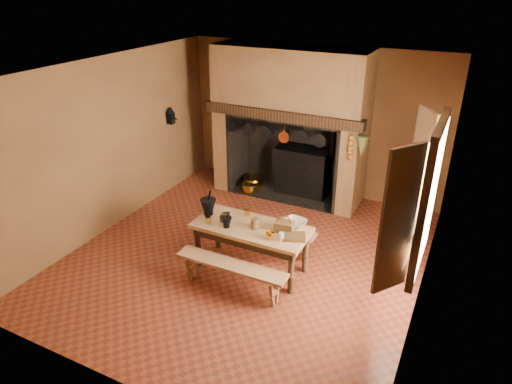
# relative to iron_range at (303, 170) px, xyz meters

# --- Properties ---
(floor) EXTENTS (5.50, 5.50, 0.00)m
(floor) POSITION_rel_iron_range_xyz_m (0.04, -2.45, -0.48)
(floor) COLOR brown
(floor) RESTS_ON ground
(ceiling) EXTENTS (5.50, 5.50, 0.00)m
(ceiling) POSITION_rel_iron_range_xyz_m (0.04, -2.45, 2.32)
(ceiling) COLOR silver
(ceiling) RESTS_ON back_wall
(back_wall) EXTENTS (5.00, 0.02, 2.80)m
(back_wall) POSITION_rel_iron_range_xyz_m (0.04, 0.30, 0.92)
(back_wall) COLOR brown
(back_wall) RESTS_ON floor
(wall_left) EXTENTS (0.02, 5.50, 2.80)m
(wall_left) POSITION_rel_iron_range_xyz_m (-2.46, -2.45, 0.92)
(wall_left) COLOR brown
(wall_left) RESTS_ON floor
(wall_right) EXTENTS (0.02, 5.50, 2.80)m
(wall_right) POSITION_rel_iron_range_xyz_m (2.54, -2.45, 0.92)
(wall_right) COLOR brown
(wall_right) RESTS_ON floor
(wall_front) EXTENTS (5.00, 0.02, 2.80)m
(wall_front) POSITION_rel_iron_range_xyz_m (0.04, -5.20, 0.92)
(wall_front) COLOR brown
(wall_front) RESTS_ON floor
(chimney_breast) EXTENTS (2.95, 0.96, 2.80)m
(chimney_breast) POSITION_rel_iron_range_xyz_m (-0.26, -0.14, 1.33)
(chimney_breast) COLOR brown
(chimney_breast) RESTS_ON floor
(iron_range) EXTENTS (1.12, 0.55, 1.60)m
(iron_range) POSITION_rel_iron_range_xyz_m (0.00, 0.00, 0.00)
(iron_range) COLOR black
(iron_range) RESTS_ON floor
(hearth_pans) EXTENTS (0.51, 0.62, 0.20)m
(hearth_pans) POSITION_rel_iron_range_xyz_m (-1.01, -0.23, -0.39)
(hearth_pans) COLOR gold
(hearth_pans) RESTS_ON floor
(hanging_pans) EXTENTS (1.92, 0.29, 0.27)m
(hanging_pans) POSITION_rel_iron_range_xyz_m (-0.30, -0.64, 0.88)
(hanging_pans) COLOR black
(hanging_pans) RESTS_ON chimney_breast
(onion_string) EXTENTS (0.12, 0.10, 0.46)m
(onion_string) POSITION_rel_iron_range_xyz_m (1.04, -0.66, 0.85)
(onion_string) COLOR #975D1C
(onion_string) RESTS_ON chimney_breast
(herb_bunch) EXTENTS (0.20, 0.20, 0.35)m
(herb_bunch) POSITION_rel_iron_range_xyz_m (1.22, -0.66, 0.90)
(herb_bunch) COLOR #535A2A
(herb_bunch) RESTS_ON chimney_breast
(window) EXTENTS (0.39, 1.75, 1.76)m
(window) POSITION_rel_iron_range_xyz_m (2.39, -2.85, 1.22)
(window) COLOR white
(window) RESTS_ON wall_right
(wall_coffee_mill) EXTENTS (0.23, 0.16, 0.31)m
(wall_coffee_mill) POSITION_rel_iron_range_xyz_m (-2.38, -0.90, 1.03)
(wall_coffee_mill) COLOR black
(wall_coffee_mill) RESTS_ON wall_left
(work_table) EXTENTS (1.65, 0.73, 0.71)m
(work_table) POSITION_rel_iron_range_xyz_m (0.25, -2.72, 0.12)
(work_table) COLOR #A97C4D
(work_table) RESTS_ON floor
(bench_front) EXTENTS (1.58, 0.28, 0.44)m
(bench_front) POSITION_rel_iron_range_xyz_m (0.25, -3.31, -0.15)
(bench_front) COLOR #A97C4D
(bench_front) RESTS_ON floor
(bench_back) EXTENTS (1.52, 0.27, 0.43)m
(bench_back) POSITION_rel_iron_range_xyz_m (0.25, -2.15, -0.16)
(bench_back) COLOR #A97C4D
(bench_back) RESTS_ON floor
(mortar_large) EXTENTS (0.24, 0.24, 0.41)m
(mortar_large) POSITION_rel_iron_range_xyz_m (-0.47, -2.69, 0.36)
(mortar_large) COLOR black
(mortar_large) RESTS_ON work_table
(mortar_small) EXTENTS (0.15, 0.15, 0.26)m
(mortar_small) POSITION_rel_iron_range_xyz_m (-0.05, -2.90, 0.31)
(mortar_small) COLOR black
(mortar_small) RESTS_ON work_table
(coffee_grinder) EXTENTS (0.15, 0.11, 0.17)m
(coffee_grinder) POSITION_rel_iron_range_xyz_m (-0.15, -2.77, 0.29)
(coffee_grinder) COLOR #351E10
(coffee_grinder) RESTS_ON work_table
(brass_mug_a) EXTENTS (0.10, 0.10, 0.09)m
(brass_mug_a) POSITION_rel_iron_range_xyz_m (-0.35, -2.90, 0.27)
(brass_mug_a) COLOR gold
(brass_mug_a) RESTS_ON work_table
(brass_mug_b) EXTENTS (0.09, 0.09, 0.09)m
(brass_mug_b) POSITION_rel_iron_range_xyz_m (0.05, -2.47, 0.27)
(brass_mug_b) COLOR gold
(brass_mug_b) RESTS_ON work_table
(mixing_bowl) EXTENTS (0.37, 0.37, 0.08)m
(mixing_bowl) POSITION_rel_iron_range_xyz_m (0.79, -2.44, 0.27)
(mixing_bowl) COLOR #B3AA89
(mixing_bowl) RESTS_ON work_table
(stoneware_crock) EXTENTS (0.13, 0.13, 0.15)m
(stoneware_crock) POSITION_rel_iron_range_xyz_m (0.32, -2.75, 0.30)
(stoneware_crock) COLOR brown
(stoneware_crock) RESTS_ON work_table
(glass_jar) EXTENTS (0.09, 0.09, 0.12)m
(glass_jar) POSITION_rel_iron_range_xyz_m (0.79, -2.90, 0.29)
(glass_jar) COLOR beige
(glass_jar) RESTS_ON work_table
(wicker_basket) EXTENTS (0.28, 0.21, 0.25)m
(wicker_basket) POSITION_rel_iron_range_xyz_m (0.72, -2.64, 0.31)
(wicker_basket) COLOR #4B3116
(wicker_basket) RESTS_ON work_table
(wooden_tray) EXTENTS (0.36, 0.32, 0.05)m
(wooden_tray) POSITION_rel_iron_range_xyz_m (0.91, -2.77, 0.25)
(wooden_tray) COLOR #351E10
(wooden_tray) RESTS_ON work_table
(brass_cup) EXTENTS (0.15, 0.15, 0.10)m
(brass_cup) POSITION_rel_iron_range_xyz_m (0.63, -2.92, 0.28)
(brass_cup) COLOR gold
(brass_cup) RESTS_ON work_table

